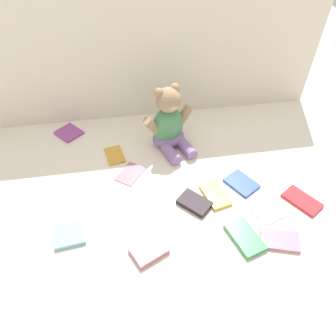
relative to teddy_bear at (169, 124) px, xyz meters
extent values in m
plane|color=silver|center=(-0.06, -0.15, -0.10)|extent=(3.20, 3.20, 0.00)
cube|color=beige|center=(-0.06, 0.24, 0.18)|extent=(1.54, 0.03, 0.56)
ellipsoid|color=#4C8C59|center=(0.00, 0.01, -0.01)|extent=(0.16, 0.14, 0.18)
ellipsoid|color=#8C6BA5|center=(0.00, 0.00, -0.07)|extent=(0.17, 0.15, 0.06)
sphere|color=#9E7F5B|center=(0.00, 0.00, 0.12)|extent=(0.13, 0.13, 0.10)
ellipsoid|color=tan|center=(0.01, -0.03, 0.11)|extent=(0.05, 0.04, 0.03)
sphere|color=#9E7F5B|center=(-0.04, 0.00, 0.15)|extent=(0.05, 0.05, 0.04)
sphere|color=#9E7F5B|center=(0.03, 0.03, 0.15)|extent=(0.05, 0.05, 0.04)
cylinder|color=#9E7F5B|center=(-0.07, -0.02, 0.02)|extent=(0.09, 0.06, 0.09)
cylinder|color=#9E7F5B|center=(0.07, 0.03, 0.02)|extent=(0.09, 0.06, 0.09)
cylinder|color=#8C6BA5|center=(-0.01, -0.09, -0.08)|extent=(0.08, 0.11, 0.05)
cylinder|color=#8C6BA5|center=(0.06, -0.07, -0.08)|extent=(0.08, 0.11, 0.05)
cube|color=yellow|center=(0.12, -0.32, -0.10)|extent=(0.10, 0.14, 0.01)
cube|color=#BD7992|center=(0.28, -0.54, -0.10)|extent=(0.14, 0.11, 0.01)
cube|color=#3E9F59|center=(0.17, -0.51, -0.09)|extent=(0.12, 0.16, 0.02)
cube|color=blue|center=(0.24, -0.28, -0.10)|extent=(0.13, 0.14, 0.01)
cube|color=black|center=(0.04, -0.35, -0.09)|extent=(0.13, 0.13, 0.02)
cube|color=#8C408D|center=(-0.43, 0.13, -0.10)|extent=(0.14, 0.14, 0.01)
cube|color=#B17081|center=(-0.18, -0.16, -0.10)|extent=(0.13, 0.14, 0.01)
cube|color=#B56E7F|center=(-0.15, -0.51, -0.09)|extent=(0.13, 0.12, 0.02)
cube|color=gold|center=(-0.24, -0.05, -0.10)|extent=(0.09, 0.11, 0.01)
cube|color=white|center=(0.29, -0.41, -0.10)|extent=(0.12, 0.13, 0.01)
cube|color=#7DBAD1|center=(-0.40, -0.41, -0.09)|extent=(0.11, 0.11, 0.02)
cube|color=red|center=(0.43, -0.40, -0.10)|extent=(0.13, 0.15, 0.01)
camera|label=1|loc=(-0.17, -1.05, 0.83)|focal=34.82mm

